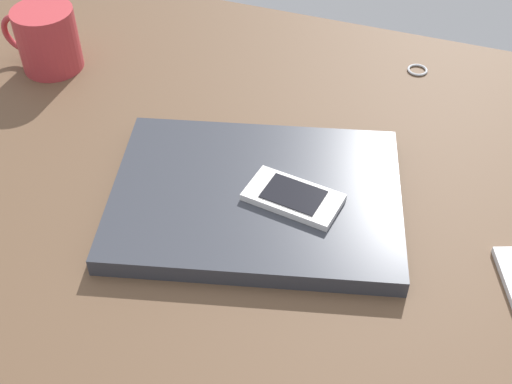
{
  "coord_description": "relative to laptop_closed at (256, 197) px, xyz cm",
  "views": [
    {
      "loc": [
        -23.87,
        58.33,
        59.39
      ],
      "look_at": [
        -4.62,
        5.1,
        5.0
      ],
      "focal_mm": 47.07,
      "sensor_mm": 36.0,
      "label": 1
    }
  ],
  "objects": [
    {
      "name": "desk_surface",
      "position": [
        4.62,
        -5.1,
        -2.64
      ],
      "size": [
        120.0,
        80.0,
        3.0
      ],
      "primitive_type": "cube",
      "color": "brown",
      "rests_on": "ground"
    },
    {
      "name": "laptop_closed",
      "position": [
        0.0,
        0.0,
        0.0
      ],
      "size": [
        38.97,
        32.65,
        2.28
      ],
      "primitive_type": "cube",
      "rotation": [
        0.0,
        0.0,
        0.26
      ],
      "color": "#33353D",
      "rests_on": "desk_surface"
    },
    {
      "name": "cell_phone_on_laptop",
      "position": [
        -4.58,
        0.07,
        1.61
      ],
      "size": [
        11.55,
        7.17,
        1.01
      ],
      "color": "silver",
      "rests_on": "laptop_closed"
    },
    {
      "name": "coffee_mug",
      "position": [
        38.85,
        -17.38,
        3.52
      ],
      "size": [
        12.33,
        8.88,
        9.32
      ],
      "color": "#B23338",
      "rests_on": "desk_surface"
    },
    {
      "name": "key_ring",
      "position": [
        -13.1,
        -34.78,
        -0.96
      ],
      "size": [
        3.03,
        3.03,
        0.36
      ],
      "primitive_type": "torus",
      "color": "silver",
      "rests_on": "desk_surface"
    }
  ]
}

